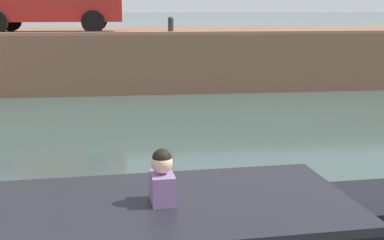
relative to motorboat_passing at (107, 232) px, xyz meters
name	(u,v)px	position (x,y,z in m)	size (l,w,h in m)	color
ground_plane	(174,173)	(0.82, 2.43, -0.26)	(400.00, 400.00, 0.00)	#384C47
far_quay_wall	(143,55)	(0.82, 11.89, 0.49)	(60.00, 6.00, 1.50)	brown
far_wall_coping	(147,33)	(0.82, 9.01, 1.28)	(60.00, 0.24, 0.08)	#9F6C52
motorboat_passing	(107,232)	(0.00, 0.00, 0.00)	(5.87, 2.02, 0.99)	black
car_left_inner_red	(51,1)	(-1.68, 10.70, 2.09)	(3.93, 2.01, 1.54)	#B2231E
mooring_bollard_mid	(171,25)	(1.41, 9.14, 1.48)	(0.15, 0.15, 0.44)	#2D2B28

